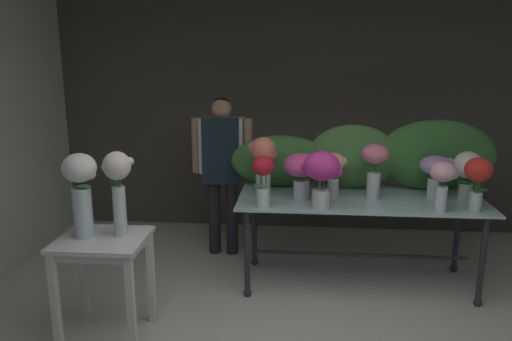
{
  "coord_description": "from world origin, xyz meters",
  "views": [
    {
      "loc": [
        -0.04,
        -2.31,
        2.03
      ],
      "look_at": [
        -0.37,
        1.4,
        1.14
      ],
      "focal_mm": 34.82,
      "sensor_mm": 36.0,
      "label": 1
    }
  ],
  "objects_px": {
    "vase_coral_dahlias": "(263,160)",
    "vase_cream_lisianthus_tall": "(118,183)",
    "vase_ivory_lilies": "(467,170)",
    "vase_white_roses_tall": "(81,189)",
    "display_table_glass": "(360,211)",
    "vase_blush_ranunculus": "(443,179)",
    "vase_crimson_snapdragons": "(263,177)",
    "vase_magenta_hydrangea": "(322,172)",
    "florist": "(222,159)",
    "vase_scarlet_tulips": "(478,176)",
    "vase_fuchsia_carnations": "(302,170)",
    "side_table_white": "(103,254)",
    "vase_peach_freesia": "(334,168)",
    "vase_rosy_roses": "(374,164)",
    "vase_lilac_stock": "(436,171)"
  },
  "relations": [
    {
      "from": "vase_coral_dahlias",
      "to": "vase_cream_lisianthus_tall",
      "type": "xyz_separation_m",
      "value": [
        -0.93,
        -0.98,
        0.03
      ]
    },
    {
      "from": "vase_ivory_lilies",
      "to": "vase_white_roses_tall",
      "type": "height_order",
      "value": "vase_white_roses_tall"
    },
    {
      "from": "display_table_glass",
      "to": "vase_blush_ranunculus",
      "type": "xyz_separation_m",
      "value": [
        0.59,
        -0.33,
        0.38
      ]
    },
    {
      "from": "vase_crimson_snapdragons",
      "to": "vase_magenta_hydrangea",
      "type": "bearing_deg",
      "value": -1.38
    },
    {
      "from": "vase_coral_dahlias",
      "to": "vase_cream_lisianthus_tall",
      "type": "distance_m",
      "value": 1.35
    },
    {
      "from": "florist",
      "to": "vase_blush_ranunculus",
      "type": "distance_m",
      "value": 2.1
    },
    {
      "from": "vase_white_roses_tall",
      "to": "display_table_glass",
      "type": "bearing_deg",
      "value": 26.88
    },
    {
      "from": "vase_scarlet_tulips",
      "to": "vase_magenta_hydrangea",
      "type": "relative_size",
      "value": 0.92
    },
    {
      "from": "vase_scarlet_tulips",
      "to": "vase_fuchsia_carnations",
      "type": "bearing_deg",
      "value": 171.26
    },
    {
      "from": "display_table_glass",
      "to": "side_table_white",
      "type": "bearing_deg",
      "value": -151.69
    },
    {
      "from": "vase_fuchsia_carnations",
      "to": "vase_coral_dahlias",
      "type": "bearing_deg",
      "value": 165.53
    },
    {
      "from": "vase_scarlet_tulips",
      "to": "vase_cream_lisianthus_tall",
      "type": "xyz_separation_m",
      "value": [
        -2.64,
        -0.68,
        0.06
      ]
    },
    {
      "from": "display_table_glass",
      "to": "vase_coral_dahlias",
      "type": "relative_size",
      "value": 4.05
    },
    {
      "from": "side_table_white",
      "to": "vase_blush_ranunculus",
      "type": "xyz_separation_m",
      "value": [
        2.49,
        0.69,
        0.42
      ]
    },
    {
      "from": "display_table_glass",
      "to": "vase_peach_freesia",
      "type": "relative_size",
      "value": 5.43
    },
    {
      "from": "vase_blush_ranunculus",
      "to": "vase_cream_lisianthus_tall",
      "type": "distance_m",
      "value": 2.45
    },
    {
      "from": "florist",
      "to": "vase_peach_freesia",
      "type": "height_order",
      "value": "florist"
    },
    {
      "from": "vase_rosy_roses",
      "to": "vase_lilac_stock",
      "type": "bearing_deg",
      "value": 3.8
    },
    {
      "from": "vase_peach_freesia",
      "to": "florist",
      "type": "bearing_deg",
      "value": 151.87
    },
    {
      "from": "side_table_white",
      "to": "vase_peach_freesia",
      "type": "relative_size",
      "value": 1.98
    },
    {
      "from": "vase_fuchsia_carnations",
      "to": "vase_peach_freesia",
      "type": "relative_size",
      "value": 1.03
    },
    {
      "from": "vase_peach_freesia",
      "to": "vase_rosy_roses",
      "type": "bearing_deg",
      "value": -8.54
    },
    {
      "from": "florist",
      "to": "vase_cream_lisianthus_tall",
      "type": "height_order",
      "value": "florist"
    },
    {
      "from": "display_table_glass",
      "to": "vase_fuchsia_carnations",
      "type": "xyz_separation_m",
      "value": [
        -0.51,
        -0.08,
        0.38
      ]
    },
    {
      "from": "display_table_glass",
      "to": "vase_rosy_roses",
      "type": "height_order",
      "value": "vase_rosy_roses"
    },
    {
      "from": "vase_lilac_stock",
      "to": "vase_blush_ranunculus",
      "type": "distance_m",
      "value": 0.34
    },
    {
      "from": "side_table_white",
      "to": "florist",
      "type": "relative_size",
      "value": 0.48
    },
    {
      "from": "side_table_white",
      "to": "vase_magenta_hydrangea",
      "type": "height_order",
      "value": "vase_magenta_hydrangea"
    },
    {
      "from": "side_table_white",
      "to": "vase_peach_freesia",
      "type": "height_order",
      "value": "vase_peach_freesia"
    },
    {
      "from": "display_table_glass",
      "to": "side_table_white",
      "type": "distance_m",
      "value": 2.16
    },
    {
      "from": "vase_rosy_roses",
      "to": "vase_cream_lisianthus_tall",
      "type": "relative_size",
      "value": 0.8
    },
    {
      "from": "vase_rosy_roses",
      "to": "vase_cream_lisianthus_tall",
      "type": "distance_m",
      "value": 2.1
    },
    {
      "from": "vase_rosy_roses",
      "to": "vase_coral_dahlias",
      "type": "xyz_separation_m",
      "value": [
        -0.94,
        0.03,
        0.01
      ]
    },
    {
      "from": "vase_fuchsia_carnations",
      "to": "vase_peach_freesia",
      "type": "xyz_separation_m",
      "value": [
        0.27,
        0.1,
        -0.01
      ]
    },
    {
      "from": "florist",
      "to": "vase_ivory_lilies",
      "type": "xyz_separation_m",
      "value": [
        2.17,
        -0.57,
        0.07
      ]
    },
    {
      "from": "vase_crimson_snapdragons",
      "to": "vase_white_roses_tall",
      "type": "distance_m",
      "value": 1.39
    },
    {
      "from": "display_table_glass",
      "to": "vase_scarlet_tulips",
      "type": "relative_size",
      "value": 4.86
    },
    {
      "from": "vase_fuchsia_carnations",
      "to": "vase_white_roses_tall",
      "type": "distance_m",
      "value": 1.78
    },
    {
      "from": "vase_scarlet_tulips",
      "to": "vase_cream_lisianthus_tall",
      "type": "relative_size",
      "value": 0.72
    },
    {
      "from": "vase_fuchsia_carnations",
      "to": "vase_cream_lisianthus_tall",
      "type": "distance_m",
      "value": 1.55
    },
    {
      "from": "florist",
      "to": "vase_coral_dahlias",
      "type": "relative_size",
      "value": 3.09
    },
    {
      "from": "vase_ivory_lilies",
      "to": "vase_white_roses_tall",
      "type": "xyz_separation_m",
      "value": [
        -2.9,
        -1.05,
        0.05
      ]
    },
    {
      "from": "vase_rosy_roses",
      "to": "vase_magenta_hydrangea",
      "type": "distance_m",
      "value": 0.55
    },
    {
      "from": "display_table_glass",
      "to": "vase_cream_lisianthus_tall",
      "type": "height_order",
      "value": "vase_cream_lisianthus_tall"
    },
    {
      "from": "vase_fuchsia_carnations",
      "to": "vase_rosy_roses",
      "type": "bearing_deg",
      "value": 5.12
    },
    {
      "from": "vase_white_roses_tall",
      "to": "vase_crimson_snapdragons",
      "type": "bearing_deg",
      "value": 29.92
    },
    {
      "from": "vase_coral_dahlias",
      "to": "vase_fuchsia_carnations",
      "type": "height_order",
      "value": "vase_coral_dahlias"
    },
    {
      "from": "florist",
      "to": "vase_lilac_stock",
      "type": "height_order",
      "value": "florist"
    },
    {
      "from": "vase_blush_ranunculus",
      "to": "vase_crimson_snapdragons",
      "type": "bearing_deg",
      "value": -179.88
    },
    {
      "from": "vase_coral_dahlias",
      "to": "vase_blush_ranunculus",
      "type": "distance_m",
      "value": 1.47
    }
  ]
}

